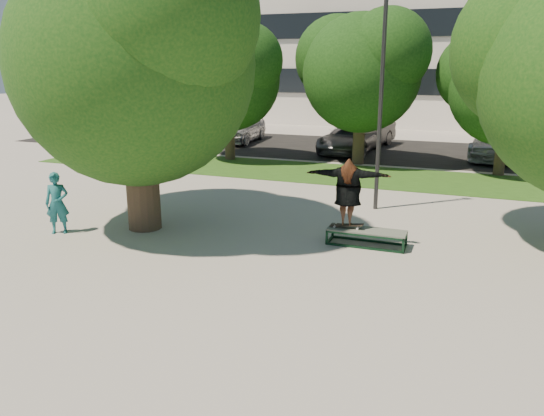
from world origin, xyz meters
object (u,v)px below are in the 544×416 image
at_px(grind_box, 366,237).
at_px(car_dark, 364,132).
at_px(bystander, 57,203).
at_px(car_silver_b, 498,141).
at_px(tree_left, 133,49).
at_px(lamppost, 381,99).
at_px(car_silver_a, 240,127).
at_px(car_grey, 349,139).

bearing_deg(grind_box, car_dark, 101.69).
distance_m(bystander, car_dark, 17.15).
height_order(car_dark, car_silver_b, car_dark).
bearing_deg(grind_box, tree_left, -174.07).
relative_size(lamppost, car_dark, 1.28).
relative_size(tree_left, lamppost, 1.16).
bearing_deg(tree_left, grind_box, 5.93).
xyz_separation_m(grind_box, bystander, (-7.35, -1.79, 0.58)).
distance_m(car_silver_a, car_dark, 6.67).
distance_m(tree_left, car_dark, 16.04).
xyz_separation_m(tree_left, car_silver_b, (8.84, 14.51, -3.65)).
distance_m(bystander, car_silver_a, 16.40).
relative_size(grind_box, car_silver_b, 0.34).
relative_size(lamppost, car_silver_b, 1.15).
relative_size(tree_left, car_silver_a, 1.51).
distance_m(tree_left, car_silver_a, 15.97).
height_order(tree_left, bystander, tree_left).
bearing_deg(car_silver_a, bystander, -87.17).
height_order(tree_left, car_silver_a, tree_left).
height_order(lamppost, car_dark, lamppost).
xyz_separation_m(lamppost, car_silver_a, (-9.34, 11.12, -2.35)).
height_order(tree_left, lamppost, tree_left).
xyz_separation_m(grind_box, car_silver_b, (3.16, 13.92, 0.58)).
height_order(car_dark, car_grey, car_dark).
bearing_deg(car_grey, lamppost, -69.81).
bearing_deg(car_dark, bystander, -92.88).
xyz_separation_m(tree_left, grind_box, (5.68, 0.59, -4.23)).
bearing_deg(bystander, car_silver_b, 27.26).
bearing_deg(car_dark, car_silver_a, -165.15).
bearing_deg(lamppost, grind_box, -83.40).
xyz_separation_m(car_silver_a, car_silver_b, (12.88, -0.51, -0.03)).
bearing_deg(bystander, car_grey, 46.07).
relative_size(car_silver_a, car_silver_b, 0.89).
bearing_deg(car_silver_a, lamppost, -55.47).
xyz_separation_m(car_silver_a, car_dark, (6.65, 0.38, -0.02)).
height_order(tree_left, car_silver_b, tree_left).
height_order(bystander, car_dark, car_dark).
bearing_deg(car_dark, grind_box, -66.75).
distance_m(car_silver_a, car_grey, 6.49).
height_order(tree_left, car_grey, tree_left).
bearing_deg(car_grey, car_silver_b, 10.74).
xyz_separation_m(grind_box, car_silver_a, (-9.72, 14.43, 0.61)).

